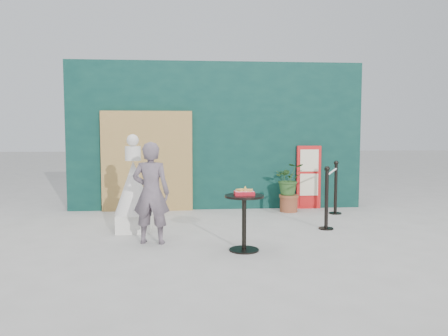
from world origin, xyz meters
The scene contains 10 objects.
ground centered at (0.00, 0.00, 0.00)m, with size 60.00×60.00×0.00m, color #ADAAA5.
back_wall centered at (0.00, 3.15, 1.50)m, with size 6.00×0.30×3.00m, color #092C29.
bamboo_fence centered at (-1.40, 2.94, 1.00)m, with size 1.80×0.08×2.00m, color tan.
woman centered at (-1.11, 0.34, 0.72)m, with size 0.53×0.35×1.45m, color slate.
menu_board centered at (1.90, 2.95, 0.65)m, with size 0.50×0.07×1.30m.
statue centered at (-1.45, 1.13, 0.63)m, with size 0.60×0.60×1.55m.
cafe_table centered at (0.16, -0.15, 0.50)m, with size 0.52×0.52×0.75m.
food_basket centered at (0.16, -0.15, 0.79)m, with size 0.26×0.19×0.11m.
planter centered at (1.41, 2.62, 0.56)m, with size 0.57×0.50×0.97m.
stanchion_barrier centered at (1.96, 1.68, 0.49)m, with size 0.84×1.54×1.03m.
Camera 1 is at (-0.57, -5.84, 1.59)m, focal length 35.00 mm.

